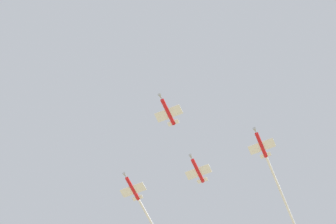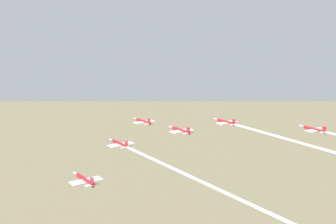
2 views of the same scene
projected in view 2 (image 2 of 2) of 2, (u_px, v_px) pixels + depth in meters
jet_lead at (143, 121)px, 158.69m from camera, size 7.41×10.18×2.12m
jet_port_inner at (175, 169)px, 110.88m from camera, size 8.82×77.07×2.12m
jet_starboard_inner at (305, 144)px, 127.72m from camera, size 9.59×88.45×2.12m
jet_port_outer at (181, 130)px, 141.13m from camera, size 7.41×10.18×2.12m
jet_starboard_outer at (85, 180)px, 106.03m from camera, size 7.41×10.18×2.12m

